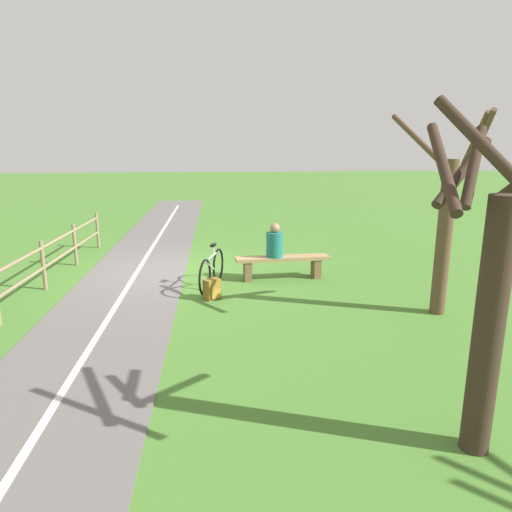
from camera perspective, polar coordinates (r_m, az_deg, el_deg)
ground_plane at (r=10.98m, az=-10.25°, el=-1.96°), size 80.00×80.00×0.00m
paved_path at (r=7.41m, az=-19.72°, el=-10.35°), size 2.31×36.00×0.02m
path_centre_line at (r=7.40m, az=-19.73°, el=-10.28°), size 0.13×32.00×0.00m
bench at (r=10.19m, az=3.29°, el=-0.87°), size 2.10×0.51×0.51m
person_seated at (r=10.05m, az=2.33°, el=1.66°), size 0.40×0.40×0.75m
bicycle at (r=9.57m, az=-5.51°, el=-1.75°), size 0.51×1.65×0.91m
backpack at (r=8.93m, az=-5.46°, el=-4.16°), size 0.36×0.35×0.40m
tree_near_bench at (r=8.46m, az=22.50°, el=3.61°), size 1.45×1.41×3.48m
tree_far_left at (r=4.70m, az=26.92°, el=-4.42°), size 1.40×1.40×3.32m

